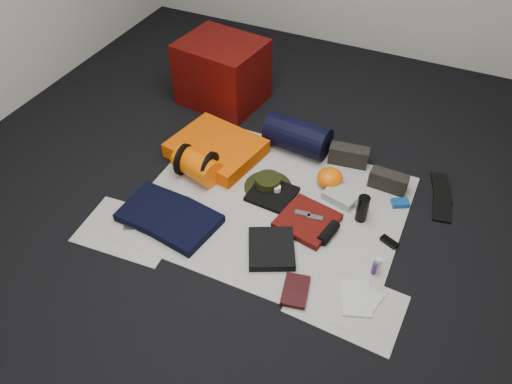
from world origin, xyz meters
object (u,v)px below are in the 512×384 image
at_px(paperback_book, 295,291).
at_px(sleeping_pad, 216,148).
at_px(water_bottle, 362,209).
at_px(navy_duffel, 297,136).
at_px(stuff_sack, 197,165).
at_px(red_cabinet, 222,72).
at_px(compact_camera, 360,207).

bearing_deg(paperback_book, sleeping_pad, 125.95).
bearing_deg(water_bottle, sleeping_pad, 170.70).
distance_m(navy_duffel, water_bottle, 0.77).
relative_size(stuff_sack, navy_duffel, 0.70).
height_order(navy_duffel, paperback_book, navy_duffel).
bearing_deg(paperback_book, navy_duffel, 99.46).
bearing_deg(sleeping_pad, paperback_book, -42.42).
bearing_deg(navy_duffel, water_bottle, -32.57).
xyz_separation_m(red_cabinet, navy_duffel, (0.77, -0.35, -0.13)).
height_order(stuff_sack, water_bottle, stuff_sack).
bearing_deg(stuff_sack, paperback_book, -32.47).
xyz_separation_m(sleeping_pad, compact_camera, (1.07, -0.10, -0.03)).
bearing_deg(red_cabinet, water_bottle, -23.37).
relative_size(red_cabinet, paperback_book, 2.90).
bearing_deg(paperback_book, red_cabinet, 117.37).
relative_size(stuff_sack, paperback_book, 1.51).
bearing_deg(stuff_sack, compact_camera, 8.03).
height_order(compact_camera, paperback_book, compact_camera).
relative_size(red_cabinet, sleeping_pad, 1.02).
bearing_deg(paperback_book, water_bottle, 64.52).
bearing_deg(water_bottle, compact_camera, 109.85).
bearing_deg(navy_duffel, red_cabinet, 161.08).
xyz_separation_m(water_bottle, compact_camera, (-0.03, 0.08, -0.07)).
bearing_deg(compact_camera, stuff_sack, -143.52).
xyz_separation_m(water_bottle, paperback_book, (-0.17, -0.67, -0.08)).
height_order(water_bottle, compact_camera, water_bottle).
bearing_deg(paperback_book, stuff_sack, 135.90).
relative_size(navy_duffel, compact_camera, 4.31).
bearing_deg(water_bottle, red_cabinet, 149.15).
bearing_deg(sleeping_pad, water_bottle, -9.30).
relative_size(navy_duffel, paperback_book, 2.16).
height_order(red_cabinet, navy_duffel, red_cabinet).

